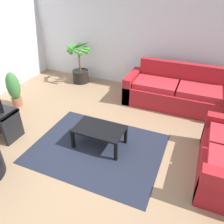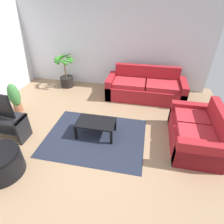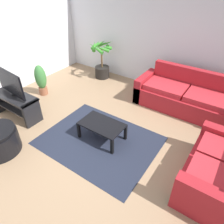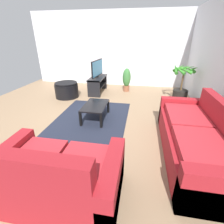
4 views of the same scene
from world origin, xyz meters
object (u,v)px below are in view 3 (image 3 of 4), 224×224
(couch_main, at_px, (186,97))
(tv_stand, at_px, (17,103))
(potted_palm, at_px, (102,63))
(tv, at_px, (10,83))
(potted_plant_small, at_px, (41,79))
(coffee_table, at_px, (102,126))
(couch_loveseat, at_px, (220,173))

(couch_main, distance_m, tv_stand, 3.86)
(potted_palm, bearing_deg, couch_main, -5.65)
(couch_main, relative_size, tv, 2.43)
(tv_stand, xyz_separation_m, potted_palm, (0.34, 2.70, 0.10))
(potted_plant_small, bearing_deg, potted_palm, 68.40)
(coffee_table, xyz_separation_m, potted_palm, (-1.66, 2.23, 0.14))
(couch_loveseat, distance_m, tv_stand, 4.17)
(tv_stand, bearing_deg, couch_loveseat, 8.08)
(couch_main, relative_size, tv_stand, 2.08)
(tv, relative_size, coffee_table, 1.11)
(tv_stand, xyz_separation_m, tv, (0.00, 0.00, 0.49))
(coffee_table, relative_size, potted_plant_small, 1.04)
(coffee_table, bearing_deg, tv_stand, -166.97)
(tv_stand, distance_m, tv, 0.49)
(tv_stand, relative_size, tv, 1.17)
(coffee_table, bearing_deg, tv, -167.06)
(tv_stand, distance_m, coffee_table, 2.06)
(couch_main, bearing_deg, potted_palm, 174.35)
(couch_main, distance_m, couch_loveseat, 2.16)
(couch_main, xyz_separation_m, potted_palm, (-2.66, 0.26, 0.15))
(tv, height_order, coffee_table, tv)
(couch_main, bearing_deg, tv_stand, -140.94)
(couch_main, relative_size, potted_palm, 2.07)
(tv, height_order, potted_palm, tv)
(couch_main, distance_m, potted_plant_small, 3.64)
(potted_palm, bearing_deg, couch_loveseat, -29.19)
(couch_main, xyz_separation_m, coffee_table, (-0.99, -1.97, 0.01))
(tv, relative_size, potted_palm, 0.85)
(coffee_table, bearing_deg, couch_main, 63.28)
(couch_main, height_order, tv_stand, couch_main)
(couch_loveseat, relative_size, tv_stand, 1.35)
(couch_main, relative_size, couch_loveseat, 1.54)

